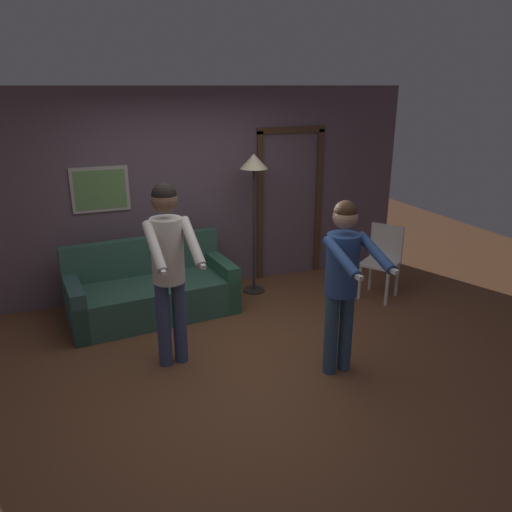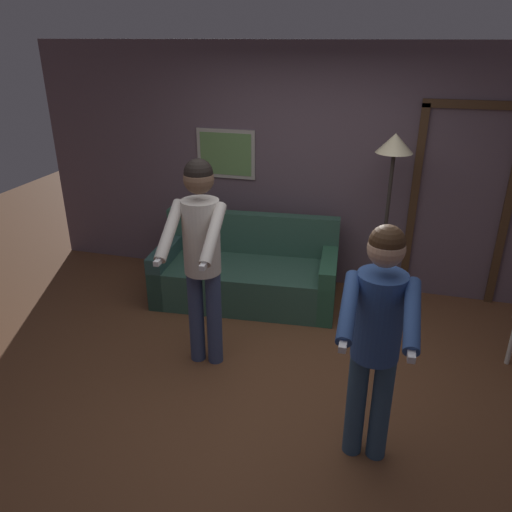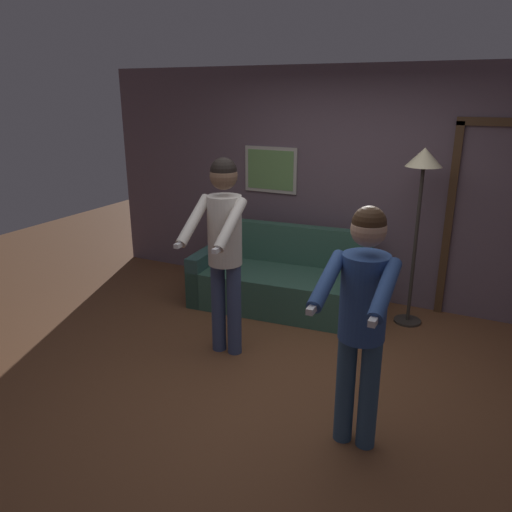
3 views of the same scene
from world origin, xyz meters
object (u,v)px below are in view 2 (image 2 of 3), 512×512
Objects in this scene: couch at (247,275)px; person_standing_left at (201,246)px; person_standing_right at (377,329)px; torchiere_lamp at (393,164)px.

couch is 1.10× the size of person_standing_left.
couch is at bearing 126.14° from person_standing_right.
torchiere_lamp is at bearing 45.06° from person_standing_left.
person_standing_left is at bearing -90.74° from couch.
person_standing_right is (1.40, -1.92, 0.73)m from couch.
person_standing_left is 1.60m from person_standing_right.
couch is at bearing -171.64° from torchiere_lamp.
person_standing_left is at bearing -134.94° from torchiere_lamp.
person_standing_left reaches higher than person_standing_right.
person_standing_left is (-0.02, -1.20, 0.82)m from couch.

